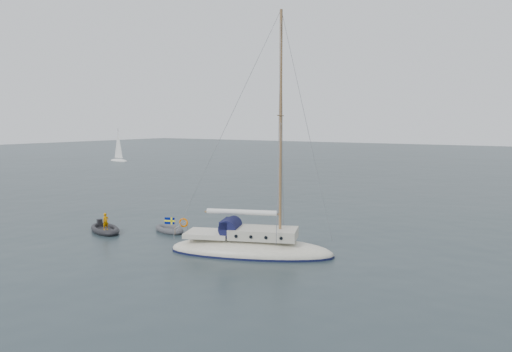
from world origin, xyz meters
The scene contains 5 objects.
ground centered at (0.00, 0.00, 0.00)m, with size 300.00×300.00×0.00m, color black.
sailboat centered at (-0.75, -2.60, 1.13)m, with size 10.51×3.15×14.97m.
dinghy centered at (-9.02, -0.75, 0.19)m, with size 2.94×1.33×0.42m.
rib centered at (-12.99, -3.24, 0.23)m, with size 3.76×1.71×1.43m.
distant_yacht_a centered at (-61.58, 42.04, 2.99)m, with size 5.28×2.81×6.99m.
Camera 1 is at (15.35, -27.28, 7.99)m, focal length 35.00 mm.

